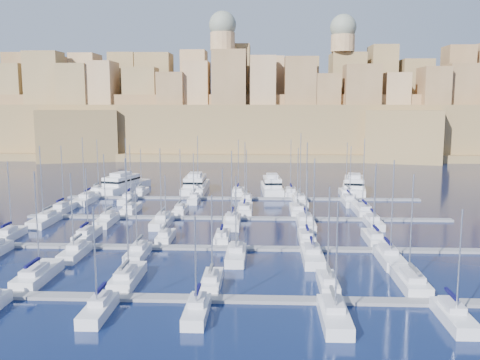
{
  "coord_description": "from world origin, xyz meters",
  "views": [
    {
      "loc": [
        5.41,
        -93.46,
        22.93
      ],
      "look_at": [
        0.79,
        6.0,
        8.42
      ],
      "focal_mm": 40.0,
      "sensor_mm": 36.0,
      "label": 1
    }
  ],
  "objects_px": {
    "sailboat_4": "(328,283)",
    "motor_yacht_a": "(123,184)",
    "motor_yacht_c": "(272,186)",
    "motor_yacht_d": "(354,186)",
    "sailboat_2": "(128,277)",
    "motor_yacht_b": "(195,185)"
  },
  "relations": [
    {
      "from": "sailboat_4",
      "to": "motor_yacht_a",
      "type": "height_order",
      "value": "sailboat_4"
    },
    {
      "from": "motor_yacht_c",
      "to": "motor_yacht_d",
      "type": "relative_size",
      "value": 0.87
    },
    {
      "from": "motor_yacht_d",
      "to": "sailboat_4",
      "type": "bearing_deg",
      "value": -101.73
    },
    {
      "from": "motor_yacht_b",
      "to": "motor_yacht_d",
      "type": "distance_m",
      "value": 40.71
    },
    {
      "from": "sailboat_4",
      "to": "motor_yacht_d",
      "type": "relative_size",
      "value": 0.68
    },
    {
      "from": "sailboat_4",
      "to": "motor_yacht_c",
      "type": "xyz_separation_m",
      "value": [
        -6.03,
        70.7,
        1.0
      ]
    },
    {
      "from": "motor_yacht_b",
      "to": "motor_yacht_c",
      "type": "xyz_separation_m",
      "value": [
        19.79,
        -1.12,
        -0.0
      ]
    },
    {
      "from": "motor_yacht_a",
      "to": "motor_yacht_b",
      "type": "distance_m",
      "value": 19.17
    },
    {
      "from": "sailboat_4",
      "to": "motor_yacht_c",
      "type": "distance_m",
      "value": 70.96
    },
    {
      "from": "sailboat_4",
      "to": "motor_yacht_b",
      "type": "bearing_deg",
      "value": 109.77
    },
    {
      "from": "sailboat_2",
      "to": "motor_yacht_c",
      "type": "height_order",
      "value": "sailboat_2"
    },
    {
      "from": "sailboat_2",
      "to": "motor_yacht_c",
      "type": "relative_size",
      "value": 0.98
    },
    {
      "from": "sailboat_2",
      "to": "sailboat_4",
      "type": "distance_m",
      "value": 25.43
    },
    {
      "from": "motor_yacht_c",
      "to": "sailboat_2",
      "type": "bearing_deg",
      "value": -105.55
    },
    {
      "from": "sailboat_2",
      "to": "motor_yacht_d",
      "type": "height_order",
      "value": "sailboat_2"
    },
    {
      "from": "motor_yacht_d",
      "to": "sailboat_2",
      "type": "bearing_deg",
      "value": -119.7
    },
    {
      "from": "sailboat_4",
      "to": "motor_yacht_a",
      "type": "relative_size",
      "value": 0.65
    },
    {
      "from": "motor_yacht_b",
      "to": "sailboat_4",
      "type": "bearing_deg",
      "value": -70.23
    },
    {
      "from": "motor_yacht_a",
      "to": "motor_yacht_c",
      "type": "height_order",
      "value": "same"
    },
    {
      "from": "motor_yacht_c",
      "to": "motor_yacht_d",
      "type": "xyz_separation_m",
      "value": [
        20.92,
        1.01,
        0.0
      ]
    },
    {
      "from": "sailboat_2",
      "to": "motor_yacht_d",
      "type": "distance_m",
      "value": 81.35
    },
    {
      "from": "motor_yacht_a",
      "to": "motor_yacht_c",
      "type": "bearing_deg",
      "value": -1.95
    }
  ]
}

